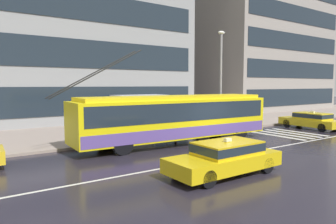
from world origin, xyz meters
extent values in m
plane|color=#25212C|center=(0.00, 0.00, 0.00)|extent=(160.00, 160.00, 0.00)
cube|color=gray|center=(0.00, 9.51, 0.07)|extent=(80.00, 10.00, 0.14)
cube|color=beige|center=(5.79, 1.26, 0.00)|extent=(0.44, 4.40, 0.01)
cube|color=beige|center=(6.69, 1.26, 0.00)|extent=(0.44, 4.40, 0.01)
cube|color=beige|center=(7.59, 1.26, 0.00)|extent=(0.44, 4.40, 0.01)
cube|color=beige|center=(8.49, 1.26, 0.00)|extent=(0.44, 4.40, 0.01)
cube|color=silver|center=(0.00, -1.20, 0.00)|extent=(72.00, 0.14, 0.01)
cube|color=yellow|center=(-1.41, 2.91, 1.51)|extent=(12.21, 2.99, 2.18)
cube|color=yellow|center=(-1.41, 2.91, 2.70)|extent=(11.47, 2.71, 0.20)
cube|color=#1E2833|center=(-1.41, 2.91, 1.94)|extent=(11.73, 3.00, 1.00)
cube|color=#614A97|center=(-1.41, 2.91, 0.81)|extent=(12.09, 3.02, 0.61)
cube|color=#1E2833|center=(4.59, 2.69, 1.94)|extent=(0.20, 2.24, 1.09)
cube|color=black|center=(4.44, 2.70, 2.50)|extent=(0.23, 1.94, 0.28)
cylinder|color=black|center=(-6.17, 3.44, 4.03)|extent=(4.72, 0.23, 2.51)
cylinder|color=black|center=(-6.20, 2.74, 4.03)|extent=(4.72, 0.23, 2.51)
cylinder|color=black|center=(2.75, 3.88, 0.52)|extent=(1.05, 0.34, 1.04)
cylinder|color=black|center=(2.66, 1.64, 0.52)|extent=(1.05, 0.34, 1.04)
cylinder|color=black|center=(-5.25, 4.18, 0.52)|extent=(1.05, 0.34, 1.04)
cylinder|color=black|center=(-5.33, 1.94, 0.52)|extent=(1.05, 0.34, 1.04)
cube|color=yellow|center=(-3.63, -3.27, 0.51)|extent=(4.68, 1.85, 0.55)
cube|color=yellow|center=(-3.44, -3.27, 1.02)|extent=(2.53, 1.58, 0.48)
cube|color=#1E2833|center=(-3.44, -3.27, 1.05)|extent=(2.58, 1.60, 0.31)
cube|color=silver|center=(-3.44, -3.27, 1.33)|extent=(0.28, 0.16, 0.12)
cylinder|color=black|center=(-5.17, -4.09, 0.31)|extent=(0.62, 0.20, 0.62)
cylinder|color=black|center=(-5.18, -2.46, 0.31)|extent=(0.62, 0.20, 0.62)
cylinder|color=black|center=(-2.08, -4.07, 0.31)|extent=(0.62, 0.20, 0.62)
cylinder|color=black|center=(-2.09, -2.45, 0.31)|extent=(0.62, 0.20, 0.62)
cube|color=yellow|center=(10.85, 1.83, 0.51)|extent=(1.99, 4.64, 0.55)
cube|color=yellow|center=(10.84, 1.65, 1.02)|extent=(1.64, 2.53, 0.48)
cube|color=#1E2833|center=(10.84, 1.65, 1.05)|extent=(1.66, 2.58, 0.31)
cube|color=silver|center=(10.84, 1.65, 1.33)|extent=(0.17, 0.29, 0.12)
cylinder|color=black|center=(10.14, 3.37, 0.31)|extent=(0.23, 0.63, 0.62)
cylinder|color=black|center=(11.71, 3.29, 0.31)|extent=(0.23, 0.63, 0.62)
cylinder|color=black|center=(9.99, 0.36, 0.31)|extent=(0.23, 0.63, 0.62)
cylinder|color=black|center=(11.56, 0.29, 0.31)|extent=(0.23, 0.63, 0.62)
cylinder|color=gray|center=(-0.16, 5.71, 1.41)|extent=(0.08, 0.08, 2.54)
cylinder|color=gray|center=(-3.44, 5.71, 1.41)|extent=(0.08, 0.08, 2.54)
cylinder|color=gray|center=(-0.16, 7.19, 1.41)|extent=(0.08, 0.08, 2.54)
cylinder|color=gray|center=(-3.44, 7.19, 1.41)|extent=(0.08, 0.08, 2.54)
cube|color=#99ADB2|center=(-1.80, 7.19, 1.46)|extent=(3.11, 0.04, 2.03)
cube|color=#B2B2B7|center=(-1.80, 6.45, 2.72)|extent=(3.58, 1.79, 0.08)
cube|color=brown|center=(-1.80, 6.82, 0.59)|extent=(2.29, 0.36, 0.08)
cylinder|color=brown|center=(3.47, 5.86, 0.58)|extent=(0.14, 0.14, 0.89)
cylinder|color=brown|center=(3.62, 5.84, 0.58)|extent=(0.14, 0.14, 0.89)
cylinder|color=#4F5455|center=(3.54, 5.85, 1.34)|extent=(0.41, 0.41, 0.63)
sphere|color=tan|center=(3.54, 5.85, 1.76)|extent=(0.21, 0.21, 0.21)
cone|color=#258E51|center=(3.66, 5.83, 2.05)|extent=(1.18, 1.18, 0.26)
cylinder|color=#333333|center=(3.66, 5.83, 1.54)|extent=(0.02, 0.02, 0.76)
cylinder|color=navy|center=(2.14, 5.06, 0.55)|extent=(0.14, 0.14, 0.82)
cylinder|color=navy|center=(1.99, 5.00, 0.55)|extent=(0.14, 0.14, 0.82)
cylinder|color=gray|center=(2.07, 5.03, 1.25)|extent=(0.47, 0.47, 0.57)
sphere|color=#DFA17C|center=(2.07, 5.03, 1.64)|extent=(0.21, 0.21, 0.21)
cone|color=#324CA2|center=(1.96, 4.98, 1.92)|extent=(1.54, 1.54, 0.30)
cylinder|color=#333333|center=(1.96, 4.98, 1.40)|extent=(0.02, 0.02, 0.73)
cylinder|color=black|center=(0.65, 5.74, 0.55)|extent=(0.14, 0.14, 0.82)
cylinder|color=black|center=(0.74, 5.88, 0.55)|extent=(0.14, 0.14, 0.82)
cylinder|color=#203425|center=(0.69, 5.81, 1.26)|extent=(0.49, 0.49, 0.61)
sphere|color=tan|center=(0.69, 5.81, 1.68)|extent=(0.23, 0.23, 0.23)
cone|color=red|center=(0.63, 5.70, 1.98)|extent=(1.02, 1.02, 0.26)
cylinder|color=#333333|center=(0.63, 5.70, 1.46)|extent=(0.02, 0.02, 0.78)
cylinder|color=#939299|center=(4.14, 4.91, 3.61)|extent=(0.16, 0.16, 6.94)
ellipsoid|color=silver|center=(4.14, 4.91, 7.20)|extent=(0.60, 0.32, 0.24)
cube|color=#1E2833|center=(-5.28, 13.42, 2.12)|extent=(26.21, 0.06, 2.31)
cube|color=#1E2833|center=(-5.28, 13.42, 5.98)|extent=(26.21, 0.06, 2.31)
cube|color=#1E2833|center=(-5.28, 13.42, 9.83)|extent=(26.21, 0.06, 2.31)
cube|color=gray|center=(23.61, 19.41, 8.57)|extent=(19.33, 15.88, 17.14)
cube|color=#1E2833|center=(23.61, 11.44, 1.89)|extent=(18.17, 0.06, 2.06)
cube|color=#1E2833|center=(23.61, 11.44, 5.31)|extent=(18.17, 0.06, 2.06)
cube|color=#1E2833|center=(23.61, 11.44, 8.74)|extent=(18.17, 0.06, 2.06)
cube|color=#1E2833|center=(23.61, 11.44, 12.17)|extent=(18.17, 0.06, 2.06)
camera|label=1|loc=(-11.96, -11.55, 3.44)|focal=32.92mm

